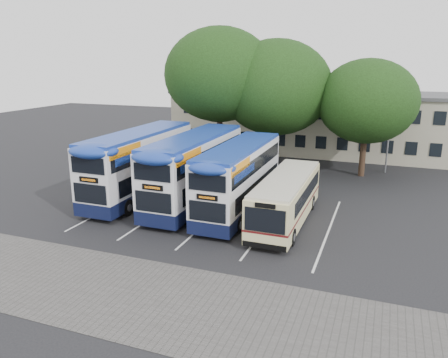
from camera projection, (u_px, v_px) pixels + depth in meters
ground at (248, 258)px, 21.53m from camera, size 120.00×120.00×0.00m
paving_strip at (164, 301)px, 17.70m from camera, size 40.00×6.00×0.01m
bay_lines at (215, 215)px, 27.31m from camera, size 14.12×11.00×0.01m
depot_building at (328, 122)px, 45.01m from camera, size 32.40×8.40×6.20m
lamp_post at (391, 113)px, 36.13m from camera, size 0.25×1.05×9.06m
tree_left at (220, 75)px, 37.23m from camera, size 9.43×9.43×12.15m
tree_mid at (276, 88)px, 37.03m from camera, size 9.48×9.48×11.13m
tree_right at (367, 101)px, 34.88m from camera, size 7.93×7.93×9.55m
bus_dd_left at (140, 161)px, 30.35m from camera, size 2.72×11.22×4.68m
bus_dd_mid at (195, 167)px, 28.89m from camera, size 2.70×11.15×4.65m
bus_dd_right at (239, 175)px, 27.42m from camera, size 2.53×10.42×4.34m
bus_single at (287, 196)px, 25.84m from camera, size 2.42×9.50×2.83m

